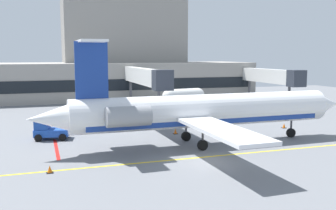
% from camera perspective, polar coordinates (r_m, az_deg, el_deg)
% --- Properties ---
extents(ground, '(120.00, 120.00, 0.11)m').
position_cam_1_polar(ground, '(30.07, 5.61, -8.49)').
color(ground, slate).
extents(terminal_building, '(61.21, 16.88, 19.12)m').
position_cam_1_polar(terminal_building, '(76.25, -9.36, 6.13)').
color(terminal_building, gray).
rests_on(terminal_building, ground).
extents(jet_bridge_west, '(2.40, 20.73, 6.34)m').
position_cam_1_polar(jet_bridge_west, '(57.32, -3.45, 4.20)').
color(jet_bridge_west, silver).
rests_on(jet_bridge_west, ground).
extents(jet_bridge_east, '(2.40, 16.72, 5.87)m').
position_cam_1_polar(jet_bridge_east, '(69.08, 15.27, 4.11)').
color(jet_bridge_east, silver).
rests_on(jet_bridge_east, ground).
extents(regional_jet, '(30.53, 23.91, 9.39)m').
position_cam_1_polar(regional_jet, '(34.85, 4.90, -0.89)').
color(regional_jet, white).
rests_on(regional_jet, ground).
extents(baggage_tug, '(2.88, 4.20, 2.00)m').
position_cam_1_polar(baggage_tug, '(54.34, -0.22, -0.24)').
color(baggage_tug, '#19389E').
rests_on(baggage_tug, ground).
extents(pushback_tractor, '(3.55, 2.68, 2.28)m').
position_cam_1_polar(pushback_tractor, '(39.17, -17.39, -3.44)').
color(pushback_tractor, '#1E4CB2').
rests_on(pushback_tractor, ground).
extents(fuel_tank, '(7.79, 3.23, 2.65)m').
position_cam_1_polar(fuel_tank, '(63.85, 2.36, 1.40)').
color(fuel_tank, white).
rests_on(fuel_tank, ground).
extents(safety_cone_alpha, '(0.47, 0.47, 0.55)m').
position_cam_1_polar(safety_cone_alpha, '(45.20, 16.91, -3.00)').
color(safety_cone_alpha, orange).
rests_on(safety_cone_alpha, ground).
extents(safety_cone_bravo, '(0.47, 0.47, 0.55)m').
position_cam_1_polar(safety_cone_bravo, '(28.33, -17.22, -9.17)').
color(safety_cone_bravo, orange).
rests_on(safety_cone_bravo, ground).
extents(safety_cone_charlie, '(0.47, 0.47, 0.55)m').
position_cam_1_polar(safety_cone_charlie, '(40.11, 1.11, -3.97)').
color(safety_cone_charlie, orange).
rests_on(safety_cone_charlie, ground).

